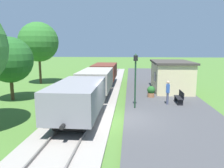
{
  "coord_description": "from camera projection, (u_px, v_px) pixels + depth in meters",
  "views": [
    {
      "loc": [
        0.5,
        -12.18,
        4.38
      ],
      "look_at": [
        -0.85,
        4.22,
        1.55
      ],
      "focal_mm": 35.03,
      "sensor_mm": 36.0,
      "label": 1
    }
  ],
  "objects": [
    {
      "name": "track_ballast",
      "position": [
        80.0,
        120.0,
        12.93
      ],
      "size": [
        3.8,
        60.0,
        0.12
      ],
      "primitive_type": "cube",
      "color": "gray",
      "rests_on": "ground"
    },
    {
      "name": "bench_near_hut",
      "position": [
        180.0,
        97.0,
        16.0
      ],
      "size": [
        0.42,
        1.5,
        0.91
      ],
      "color": "black",
      "rests_on": "platform_slab"
    },
    {
      "name": "tree_trackside_mid",
      "position": [
        10.0,
        60.0,
        17.61
      ],
      "size": [
        3.7,
        3.7,
        5.17
      ],
      "color": "#4C3823",
      "rests_on": "ground"
    },
    {
      "name": "rail_far",
      "position": [
        68.0,
        118.0,
        12.96
      ],
      "size": [
        0.07,
        60.0,
        0.14
      ],
      "primitive_type": "cube",
      "color": "slate",
      "rests_on": "track_ballast"
    },
    {
      "name": "tree_trackside_far",
      "position": [
        39.0,
        42.0,
        25.42
      ],
      "size": [
        4.58,
        4.58,
        7.2
      ],
      "color": "#4C3823",
      "rests_on": "ground"
    },
    {
      "name": "potted_planter",
      "position": [
        151.0,
        91.0,
        18.03
      ],
      "size": [
        0.64,
        0.64,
        0.92
      ],
      "color": "#9E6642",
      "rests_on": "platform_slab"
    },
    {
      "name": "rail_near",
      "position": [
        92.0,
        119.0,
        12.85
      ],
      "size": [
        0.07,
        60.0,
        0.14
      ],
      "primitive_type": "cube",
      "color": "slate",
      "rests_on": "track_ballast"
    },
    {
      "name": "platform_slab",
      "position": [
        176.0,
        122.0,
        12.47
      ],
      "size": [
        6.0,
        60.0,
        0.25
      ],
      "primitive_type": "cube",
      "color": "#424244",
      "rests_on": "ground"
    },
    {
      "name": "ground_plane",
      "position": [
        121.0,
        123.0,
        12.75
      ],
      "size": [
        160.0,
        160.0,
        0.0
      ],
      "primitive_type": "plane",
      "color": "#47702D"
    },
    {
      "name": "person_waiting",
      "position": [
        168.0,
        91.0,
        15.72
      ],
      "size": [
        0.28,
        0.4,
        1.71
      ],
      "rotation": [
        0.0,
        0.0,
        3.03
      ],
      "color": "#474C66",
      "rests_on": "platform_slab"
    },
    {
      "name": "lamp_post_near",
      "position": [
        135.0,
        71.0,
        14.47
      ],
      "size": [
        0.28,
        0.28,
        3.7
      ],
      "color": "#193823",
      "rests_on": "platform_slab"
    },
    {
      "name": "station_hut",
      "position": [
        171.0,
        76.0,
        20.75
      ],
      "size": [
        3.5,
        5.8,
        2.78
      ],
      "color": "beige",
      "rests_on": "platform_slab"
    },
    {
      "name": "freight_train",
      "position": [
        96.0,
        82.0,
        18.82
      ],
      "size": [
        2.5,
        19.4,
        2.12
      ],
      "color": "gray",
      "rests_on": "rail_near"
    },
    {
      "name": "bench_down_platform",
      "position": [
        160.0,
        77.0,
        26.26
      ],
      "size": [
        0.42,
        1.5,
        0.91
      ],
      "color": "black",
      "rests_on": "platform_slab"
    }
  ]
}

